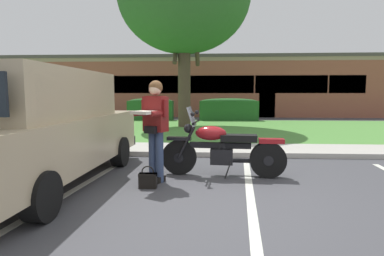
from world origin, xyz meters
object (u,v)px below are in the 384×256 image
at_px(motorcycle, 227,149).
at_px(rider_person, 155,123).
at_px(hedge_center_left, 229,109).
at_px(brick_building, 188,87).
at_px(handbag, 148,179).
at_px(hedge_left, 151,109).
at_px(parked_suv_adjacent, 35,127).

distance_m(motorcycle, rider_person, 1.41).
distance_m(hedge_center_left, brick_building, 7.65).
distance_m(handbag, brick_building, 19.68).
xyz_separation_m(hedge_left, brick_building, (1.52, 7.02, 1.33)).
bearing_deg(parked_suv_adjacent, hedge_left, 92.24).
distance_m(handbag, hedge_left, 12.78).
xyz_separation_m(motorcycle, rider_person, (-1.23, -0.46, 0.52)).
bearing_deg(brick_building, hedge_left, -102.18).
bearing_deg(motorcycle, hedge_center_left, 86.83).
relative_size(parked_suv_adjacent, hedge_left, 2.02).
bearing_deg(brick_building, motorcycle, -83.67).
bearing_deg(parked_suv_adjacent, motorcycle, 14.19).
xyz_separation_m(motorcycle, hedge_left, (-3.59, 11.72, 0.16)).
relative_size(rider_person, handbag, 4.74).
xyz_separation_m(handbag, parked_suv_adjacent, (-1.82, 0.05, 0.81)).
xyz_separation_m(rider_person, hedge_left, (-2.37, 12.19, -0.36)).
relative_size(handbag, hedge_center_left, 0.12).
height_order(rider_person, hedge_left, rider_person).
bearing_deg(rider_person, hedge_left, 100.99).
height_order(motorcycle, hedge_center_left, motorcycle).
distance_m(rider_person, parked_suv_adjacent, 1.91).
height_order(motorcycle, brick_building, brick_building).
xyz_separation_m(motorcycle, brick_building, (-2.08, 18.75, 1.49)).
bearing_deg(handbag, parked_suv_adjacent, 178.37).
bearing_deg(rider_person, parked_suv_adjacent, -170.31).
bearing_deg(rider_person, motorcycle, 20.73).
distance_m(hedge_left, hedge_center_left, 4.24).
xyz_separation_m(hedge_center_left, brick_building, (-2.73, 7.02, 1.33)).
height_order(parked_suv_adjacent, hedge_left, parked_suv_adjacent).
bearing_deg(brick_building, hedge_center_left, -68.77).
relative_size(motorcycle, parked_suv_adjacent, 0.46).
xyz_separation_m(rider_person, handbag, (-0.06, -0.37, -0.86)).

